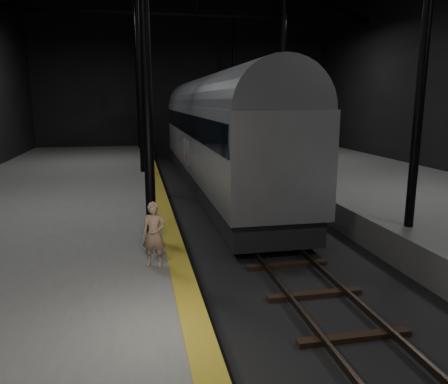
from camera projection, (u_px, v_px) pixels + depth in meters
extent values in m
plane|color=black|center=(251.00, 228.00, 16.38)|extent=(44.00, 44.00, 0.00)
cube|color=#52524F|center=(38.00, 226.00, 14.83)|extent=(9.00, 43.80, 1.00)
cube|color=#52524F|center=(430.00, 206.00, 17.73)|extent=(9.00, 43.80, 1.00)
cube|color=olive|center=(163.00, 206.00, 15.55)|extent=(0.50, 43.80, 0.01)
cube|color=#3F3328|center=(232.00, 225.00, 16.21)|extent=(0.08, 43.00, 0.14)
cube|color=#3F3328|center=(270.00, 222.00, 16.49)|extent=(0.08, 43.00, 0.14)
cube|color=black|center=(251.00, 226.00, 16.37)|extent=(2.40, 42.00, 0.12)
cylinder|color=black|center=(145.00, 45.00, 10.58)|extent=(0.26, 0.26, 10.00)
cylinder|color=black|center=(424.00, 52.00, 12.05)|extent=(0.26, 0.26, 10.00)
cylinder|color=black|center=(139.00, 74.00, 22.09)|extent=(0.26, 0.26, 10.00)
cylinder|color=black|center=(282.00, 76.00, 23.56)|extent=(0.26, 0.26, 10.00)
cylinder|color=black|center=(138.00, 83.00, 33.60)|extent=(0.26, 0.26, 10.00)
cylinder|color=black|center=(234.00, 84.00, 35.07)|extent=(0.26, 0.26, 10.00)
cube|color=black|center=(196.00, 15.00, 27.76)|extent=(23.60, 0.15, 0.18)
cube|color=#A4A6AC|center=(216.00, 138.00, 22.81)|extent=(3.17, 21.88, 3.28)
cube|color=black|center=(216.00, 176.00, 23.24)|extent=(2.90, 21.44, 0.93)
cube|color=black|center=(216.00, 123.00, 22.66)|extent=(3.24, 21.55, 0.98)
cylinder|color=slate|center=(216.00, 106.00, 22.48)|extent=(3.11, 21.66, 3.11)
cube|color=black|center=(254.00, 222.00, 15.97)|extent=(1.97, 2.41, 0.38)
cube|color=black|center=(196.00, 164.00, 30.67)|extent=(1.97, 2.41, 0.38)
cube|color=silver|center=(188.00, 153.00, 21.59)|extent=(0.04, 0.82, 1.15)
cube|color=silver|center=(185.00, 150.00, 22.85)|extent=(0.04, 0.82, 1.15)
cylinder|color=red|center=(187.00, 158.00, 21.83)|extent=(0.03, 0.28, 0.28)
cylinder|color=red|center=(184.00, 155.00, 23.09)|extent=(0.03, 0.28, 0.28)
imported|color=#97785C|center=(154.00, 234.00, 9.80)|extent=(0.62, 0.49, 1.48)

